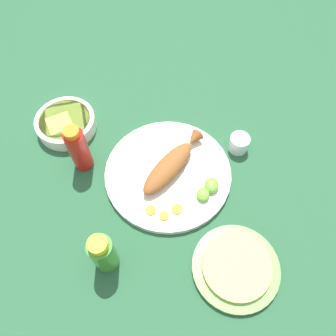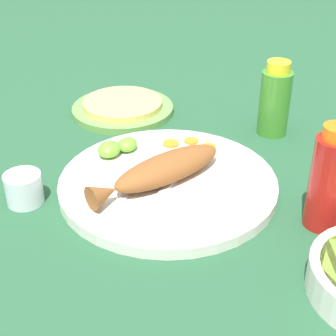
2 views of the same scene
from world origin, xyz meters
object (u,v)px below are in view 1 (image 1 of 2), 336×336
(fork_far, at_px, (186,149))
(hot_sauce_bottle_red, at_px, (78,151))
(tortilla_plate, at_px, (236,268))
(fork_near, at_px, (170,145))
(guacamole_bowl, at_px, (66,123))
(hot_sauce_bottle_green, at_px, (103,253))
(main_plate, at_px, (168,173))
(fried_fish, at_px, (171,165))
(salt_cup, at_px, (239,144))

(fork_far, bearing_deg, hot_sauce_bottle_red, 98.14)
(hot_sauce_bottle_red, height_order, tortilla_plate, hot_sauce_bottle_red)
(fork_near, xyz_separation_m, guacamole_bowl, (-0.03, -0.32, 0.00))
(fork_far, relative_size, hot_sauce_bottle_green, 1.30)
(main_plate, relative_size, hot_sauce_bottle_green, 2.43)
(main_plate, xyz_separation_m, fried_fish, (-0.01, 0.01, 0.03))
(salt_cup, distance_m, guacamole_bowl, 0.51)
(tortilla_plate, bearing_deg, hot_sauce_bottle_green, -84.47)
(tortilla_plate, bearing_deg, fried_fish, -141.32)
(fork_far, xyz_separation_m, guacamole_bowl, (-0.03, -0.36, 0.00))
(fried_fish, distance_m, salt_cup, 0.21)
(hot_sauce_bottle_red, distance_m, guacamole_bowl, 0.16)
(main_plate, relative_size, fried_fish, 1.49)
(main_plate, relative_size, fork_far, 1.87)
(fried_fish, bearing_deg, hot_sauce_bottle_green, 5.95)
(salt_cup, bearing_deg, fork_far, -75.52)
(main_plate, relative_size, guacamole_bowl, 1.98)
(fork_far, bearing_deg, guacamole_bowl, 75.59)
(tortilla_plate, bearing_deg, fork_far, -152.78)
(fork_near, height_order, hot_sauce_bottle_red, hot_sauce_bottle_red)
(fork_far, xyz_separation_m, hot_sauce_bottle_green, (0.34, -0.15, 0.05))
(fork_far, distance_m, salt_cup, 0.15)
(hot_sauce_bottle_red, distance_m, salt_cup, 0.45)
(fork_near, bearing_deg, salt_cup, -79.04)
(hot_sauce_bottle_red, xyz_separation_m, hot_sauce_bottle_green, (0.25, 0.13, -0.01))
(main_plate, height_order, hot_sauce_bottle_red, hot_sauce_bottle_red)
(guacamole_bowl, bearing_deg, hot_sauce_bottle_red, 35.58)
(guacamole_bowl, bearing_deg, fork_near, 85.16)
(fried_fish, xyz_separation_m, tortilla_plate, (0.24, 0.19, -0.03))
(fork_near, distance_m, salt_cup, 0.20)
(guacamole_bowl, bearing_deg, salt_cup, 90.47)
(fried_fish, relative_size, guacamole_bowl, 1.33)
(main_plate, xyz_separation_m, fork_near, (-0.09, -0.01, 0.01))
(main_plate, distance_m, fork_far, 0.09)
(guacamole_bowl, height_order, tortilla_plate, guacamole_bowl)
(hot_sauce_bottle_green, bearing_deg, guacamole_bowl, -149.66)
(hot_sauce_bottle_green, bearing_deg, tortilla_plate, 95.53)
(fork_near, height_order, hot_sauce_bottle_green, hot_sauce_bottle_green)
(fork_near, distance_m, fork_far, 0.05)
(main_plate, xyz_separation_m, hot_sauce_bottle_red, (0.00, -0.24, 0.07))
(main_plate, bearing_deg, fork_far, 154.61)
(fried_fish, height_order, fork_near, fried_fish)
(hot_sauce_bottle_green, bearing_deg, salt_cup, 142.07)
(salt_cup, bearing_deg, main_plate, -57.37)
(main_plate, bearing_deg, tortilla_plate, 40.92)
(hot_sauce_bottle_green, bearing_deg, hot_sauce_bottle_red, -152.38)
(salt_cup, bearing_deg, fried_fish, -59.02)
(fork_far, height_order, hot_sauce_bottle_green, hot_sauce_bottle_green)
(main_plate, bearing_deg, guacamole_bowl, -109.50)
(hot_sauce_bottle_green, distance_m, salt_cup, 0.48)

